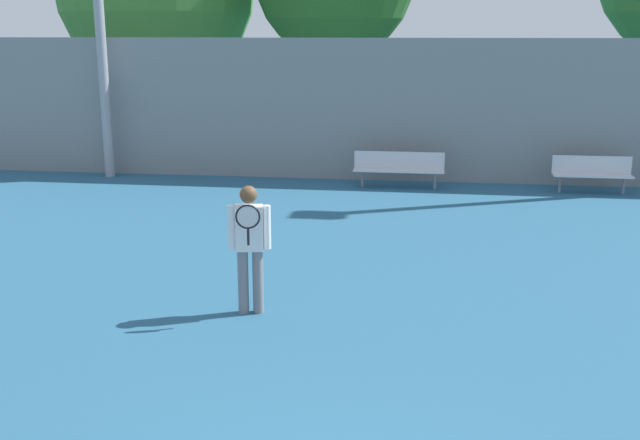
{
  "coord_description": "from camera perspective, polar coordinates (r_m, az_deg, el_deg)",
  "views": [
    {
      "loc": [
        0.69,
        -3.8,
        3.6
      ],
      "look_at": [
        -0.75,
        6.44,
        0.98
      ],
      "focal_mm": 42.0,
      "sensor_mm": 36.0,
      "label": 1
    }
  ],
  "objects": [
    {
      "name": "tennis_player",
      "position": [
        9.65,
        -5.38,
        -1.67
      ],
      "size": [
        0.54,
        0.45,
        1.7
      ],
      "rotation": [
        0.0,
        0.0,
        0.18
      ],
      "color": "slate",
      "rests_on": "ground_plane"
    },
    {
      "name": "bench_courtside_near",
      "position": [
        17.74,
        6.03,
        4.12
      ],
      "size": [
        2.12,
        0.4,
        0.83
      ],
      "color": "silver",
      "rests_on": "ground_plane"
    },
    {
      "name": "bench_courtside_far",
      "position": [
        18.14,
        20.01,
        3.55
      ],
      "size": [
        1.75,
        0.4,
        0.83
      ],
      "color": "silver",
      "rests_on": "ground_plane"
    },
    {
      "name": "back_fence",
      "position": [
        18.39,
        5.86,
        8.28
      ],
      "size": [
        24.89,
        0.06,
        3.44
      ],
      "color": "gray",
      "rests_on": "ground_plane"
    }
  ]
}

